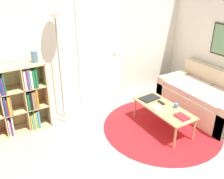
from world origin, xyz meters
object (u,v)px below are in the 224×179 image
at_px(laptop, 149,98).
at_px(vase_on_shelf, 34,57).
at_px(couch, 205,99).
at_px(coffee_table, 163,109).
at_px(floor_lamp, 56,33).
at_px(bowl, 157,109).
at_px(bookshelf, 11,101).
at_px(cup, 176,106).

xyz_separation_m(laptop, vase_on_shelf, (-1.68, 0.82, 0.81)).
height_order(couch, vase_on_shelf, vase_on_shelf).
bearing_deg(couch, coffee_table, -179.04).
xyz_separation_m(floor_lamp, laptop, (1.30, -0.81, -1.14)).
height_order(coffee_table, bowl, bowl).
height_order(floor_lamp, coffee_table, floor_lamp).
relative_size(couch, vase_on_shelf, 8.53).
xyz_separation_m(bookshelf, cup, (2.30, -1.30, -0.11)).
height_order(laptop, vase_on_shelf, vase_on_shelf).
relative_size(floor_lamp, vase_on_shelf, 10.10).
bearing_deg(vase_on_shelf, couch, -23.02).
xyz_separation_m(floor_lamp, coffee_table, (1.30, -1.17, -1.19)).
distance_m(bookshelf, floor_lamp, 1.30).
bearing_deg(cup, floor_lamp, 138.82).
distance_m(coffee_table, laptop, 0.36).
relative_size(coffee_table, cup, 14.54).
xyz_separation_m(couch, cup, (-0.88, -0.14, 0.17)).
relative_size(couch, cup, 20.78).
relative_size(floor_lamp, coffee_table, 1.69).
relative_size(bookshelf, cup, 14.88).
height_order(floor_lamp, laptop, floor_lamp).
bearing_deg(laptop, coffee_table, -88.89).
bearing_deg(floor_lamp, bookshelf, 179.01).
relative_size(bookshelf, laptop, 3.19).
height_order(couch, laptop, couch).
height_order(cup, vase_on_shelf, vase_on_shelf).
relative_size(bookshelf, coffee_table, 1.02).
distance_m(couch, cup, 0.91).
distance_m(bookshelf, vase_on_shelf, 0.80).
height_order(couch, cup, couch).
bearing_deg(vase_on_shelf, bowl, -37.55).
distance_m(couch, vase_on_shelf, 3.12).
height_order(bookshelf, coffee_table, bookshelf).
distance_m(floor_lamp, couch, 2.91).
bearing_deg(laptop, vase_on_shelf, 153.94).
height_order(laptop, cup, cup).
bearing_deg(couch, bookshelf, 159.96).
height_order(coffee_table, laptop, laptop).
height_order(bookshelf, bowl, bookshelf).
xyz_separation_m(bookshelf, vase_on_shelf, (0.45, -0.00, 0.67)).
relative_size(coffee_table, vase_on_shelf, 5.97).
xyz_separation_m(coffee_table, laptop, (-0.01, 0.36, 0.05)).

